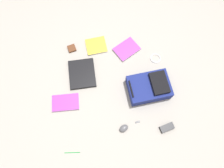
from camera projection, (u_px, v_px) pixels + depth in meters
ground_plane at (113, 87)px, 2.20m from camera, size 3.94×3.94×0.00m
backpack at (150, 87)px, 2.12m from camera, size 0.34×0.45×0.17m
laptop at (82, 74)px, 2.23m from camera, size 0.37×0.33×0.03m
book_blue at (127, 49)px, 2.33m from camera, size 0.27×0.31×0.02m
book_manual at (66, 102)px, 2.13m from camera, size 0.23×0.31×0.02m
book_comic at (96, 46)px, 2.35m from camera, size 0.22×0.24×0.02m
computer_mouse at (124, 128)px, 2.03m from camera, size 0.09×0.11×0.04m
cable_coil at (155, 58)px, 2.30m from camera, size 0.11×0.11×0.01m
power_brick at (167, 128)px, 2.04m from camera, size 0.08×0.14×0.03m
pen_black at (72, 153)px, 1.98m from camera, size 0.05×0.14×0.01m
earbud_pouch at (72, 48)px, 2.34m from camera, size 0.09×0.09×0.02m
usb_stick at (138, 122)px, 2.07m from camera, size 0.02×0.05×0.01m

